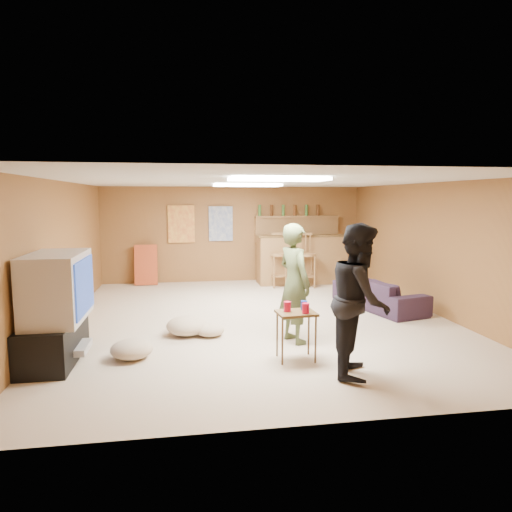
{
  "coord_description": "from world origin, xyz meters",
  "views": [
    {
      "loc": [
        -1.18,
        -7.08,
        1.94
      ],
      "look_at": [
        0.0,
        0.2,
        1.0
      ],
      "focal_mm": 32.0,
      "sensor_mm": 36.0,
      "label": 1
    }
  ],
  "objects": [
    {
      "name": "ground",
      "position": [
        0.0,
        0.0,
        0.0
      ],
      "size": [
        7.0,
        7.0,
        0.0
      ],
      "primitive_type": "plane",
      "color": "#C0AB92",
      "rests_on": "ground"
    },
    {
      "name": "ceiling",
      "position": [
        0.0,
        0.0,
        2.2
      ],
      "size": [
        6.0,
        7.0,
        0.02
      ],
      "primitive_type": "cube",
      "color": "silver",
      "rests_on": "ground"
    },
    {
      "name": "wall_back",
      "position": [
        0.0,
        3.5,
        1.1
      ],
      "size": [
        6.0,
        0.02,
        2.2
      ],
      "primitive_type": "cube",
      "color": "brown",
      "rests_on": "ground"
    },
    {
      "name": "wall_front",
      "position": [
        0.0,
        -3.5,
        1.1
      ],
      "size": [
        6.0,
        0.02,
        2.2
      ],
      "primitive_type": "cube",
      "color": "brown",
      "rests_on": "ground"
    },
    {
      "name": "wall_left",
      "position": [
        -3.0,
        0.0,
        1.1
      ],
      "size": [
        0.02,
        7.0,
        2.2
      ],
      "primitive_type": "cube",
      "color": "brown",
      "rests_on": "ground"
    },
    {
      "name": "wall_right",
      "position": [
        3.0,
        0.0,
        1.1
      ],
      "size": [
        0.02,
        7.0,
        2.2
      ],
      "primitive_type": "cube",
      "color": "brown",
      "rests_on": "ground"
    },
    {
      "name": "tv_stand",
      "position": [
        -2.72,
        -1.5,
        0.25
      ],
      "size": [
        0.55,
        1.3,
        0.5
      ],
      "primitive_type": "cube",
      "color": "black",
      "rests_on": "ground"
    },
    {
      "name": "dvd_box",
      "position": [
        -2.5,
        -1.5,
        0.15
      ],
      "size": [
        0.35,
        0.5,
        0.08
      ],
      "primitive_type": "cube",
      "color": "#B2B2B7",
      "rests_on": "tv_stand"
    },
    {
      "name": "tv_body",
      "position": [
        -2.65,
        -1.5,
        0.9
      ],
      "size": [
        0.6,
        1.1,
        0.8
      ],
      "primitive_type": "cube",
      "color": "#B2B2B7",
      "rests_on": "tv_stand"
    },
    {
      "name": "tv_screen",
      "position": [
        -2.34,
        -1.5,
        0.9
      ],
      "size": [
        0.02,
        0.95,
        0.65
      ],
      "primitive_type": "cube",
      "color": "navy",
      "rests_on": "tv_body"
    },
    {
      "name": "bar_counter",
      "position": [
        1.5,
        2.95,
        0.55
      ],
      "size": [
        2.0,
        0.6,
        1.1
      ],
      "primitive_type": "cube",
      "color": "brown",
      "rests_on": "ground"
    },
    {
      "name": "bar_lip",
      "position": [
        1.5,
        2.7,
        1.1
      ],
      "size": [
        2.1,
        0.12,
        0.05
      ],
      "primitive_type": "cube",
      "color": "#442E15",
      "rests_on": "bar_counter"
    },
    {
      "name": "bar_shelf",
      "position": [
        1.5,
        3.4,
        1.5
      ],
      "size": [
        2.0,
        0.18,
        0.05
      ],
      "primitive_type": "cube",
      "color": "brown",
      "rests_on": "bar_backing"
    },
    {
      "name": "bar_backing",
      "position": [
        1.5,
        3.42,
        1.2
      ],
      "size": [
        2.0,
        0.14,
        0.6
      ],
      "primitive_type": "cube",
      "color": "brown",
      "rests_on": "bar_counter"
    },
    {
      "name": "poster_left",
      "position": [
        -1.2,
        3.46,
        1.35
      ],
      "size": [
        0.6,
        0.03,
        0.85
      ],
      "primitive_type": "cube",
      "color": "#BF3F26",
      "rests_on": "wall_back"
    },
    {
      "name": "poster_right",
      "position": [
        -0.3,
        3.46,
        1.35
      ],
      "size": [
        0.55,
        0.03,
        0.8
      ],
      "primitive_type": "cube",
      "color": "#334C99",
      "rests_on": "wall_back"
    },
    {
      "name": "folding_chair_stack",
      "position": [
        -2.0,
        3.3,
        0.45
      ],
      "size": [
        0.5,
        0.26,
        0.91
      ],
      "primitive_type": "cube",
      "rotation": [
        -0.14,
        0.0,
        0.0
      ],
      "color": "#B54421",
      "rests_on": "ground"
    },
    {
      "name": "ceiling_panel_front",
      "position": [
        0.0,
        -1.5,
        2.17
      ],
      "size": [
        1.2,
        0.6,
        0.04
      ],
      "primitive_type": "cube",
      "color": "white",
      "rests_on": "ceiling"
    },
    {
      "name": "ceiling_panel_back",
      "position": [
        0.0,
        1.2,
        2.17
      ],
      "size": [
        1.2,
        0.6,
        0.04
      ],
      "primitive_type": "cube",
      "color": "white",
      "rests_on": "ceiling"
    },
    {
      "name": "person_olive",
      "position": [
        0.29,
        -1.22,
        0.8
      ],
      "size": [
        0.57,
        0.68,
        1.61
      ],
      "primitive_type": "imported",
      "rotation": [
        0.0,
        0.0,
        1.93
      ],
      "color": "#46522F",
      "rests_on": "ground"
    },
    {
      "name": "person_black",
      "position": [
        0.72,
        -2.44,
        0.84
      ],
      "size": [
        0.9,
        0.99,
        1.67
      ],
      "primitive_type": "imported",
      "rotation": [
        0.0,
        0.0,
        1.18
      ],
      "color": "black",
      "rests_on": "ground"
    },
    {
      "name": "sofa",
      "position": [
        2.22,
        0.38,
        0.27
      ],
      "size": [
        1.16,
        1.98,
        0.54
      ],
      "primitive_type": "imported",
      "rotation": [
        0.0,
        0.0,
        1.82
      ],
      "color": "black",
      "rests_on": "ground"
    },
    {
      "name": "tray_table",
      "position": [
        0.15,
        -1.91,
        0.29
      ],
      "size": [
        0.48,
        0.39,
        0.59
      ],
      "primitive_type": "cube",
      "rotation": [
        0.0,
        0.0,
        0.07
      ],
      "color": "#442E15",
      "rests_on": "ground"
    },
    {
      "name": "cup_red_near",
      "position": [
        0.05,
        -1.87,
        0.65
      ],
      "size": [
        0.09,
        0.09,
        0.12
      ],
      "primitive_type": "cylinder",
      "rotation": [
        0.0,
        0.0,
        0.05
      ],
      "color": "red",
      "rests_on": "tray_table"
    },
    {
      "name": "cup_red_far",
      "position": [
        0.24,
        -1.99,
        0.65
      ],
      "size": [
        0.09,
        0.09,
        0.12
      ],
      "primitive_type": "cylinder",
      "rotation": [
        0.0,
        0.0,
        -0.02
      ],
      "color": "red",
      "rests_on": "tray_table"
    },
    {
      "name": "cup_blue",
      "position": [
        0.26,
        -1.83,
        0.64
      ],
      "size": [
        0.1,
        0.1,
        0.11
      ],
      "primitive_type": "cylinder",
      "rotation": [
        0.0,
        0.0,
        0.34
      ],
      "color": "navy",
      "rests_on": "tray_table"
    },
    {
      "name": "bar_stool_left",
      "position": [
        0.88,
        2.55,
        0.65
      ],
      "size": [
        0.48,
        0.48,
        1.31
      ],
      "primitive_type": null,
      "rotation": [
        0.0,
        0.0,
        -0.18
      ],
      "color": "brown",
      "rests_on": "ground"
    },
    {
      "name": "bar_stool_right",
      "position": [
        1.49,
        2.41,
        0.54
      ],
      "size": [
        0.45,
        0.45,
        1.08
      ],
      "primitive_type": null,
      "rotation": [
        0.0,
        0.0,
        0.42
      ],
      "color": "brown",
      "rests_on": "ground"
    },
    {
      "name": "cushion_near_tv",
      "position": [
        -1.14,
        -0.68,
        0.13
      ],
      "size": [
        0.73,
        0.73,
        0.26
      ],
      "primitive_type": "ellipsoid",
      "rotation": [
        0.0,
        0.0,
        0.31
      ],
      "color": "tan",
      "rests_on": "ground"
    },
    {
      "name": "cushion_mid",
      "position": [
        -0.82,
        -0.79,
        0.09
      ],
      "size": [
        0.5,
        0.5,
        0.18
      ],
      "primitive_type": "ellipsoid",
      "rotation": [
        0.0,
        0.0,
        0.29
      ],
      "color": "tan",
      "rests_on": "ground"
    },
    {
      "name": "cushion_far",
      "position": [
        -1.82,
        -1.55,
        0.12
      ],
      "size": [
        0.6,
        0.6,
        0.23
      ],
      "primitive_type": "ellipsoid",
      "rotation": [
        0.0,
        0.0,
        -0.2
      ],
      "color": "tan",
      "rests_on": "ground"
    },
    {
      "name": "bottle_row",
      "position": [
        1.3,
        3.38,
        1.65
      ],
      "size": [
        1.48,
        0.08,
        0.26
      ],
      "primitive_type": null,
      "color": "#3F7233",
      "rests_on": "bar_shelf"
    }
  ]
}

